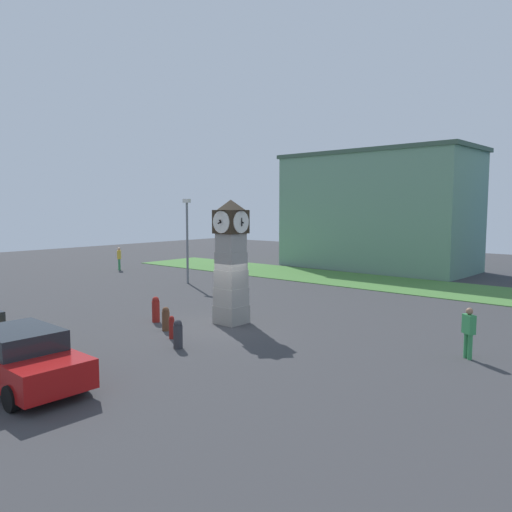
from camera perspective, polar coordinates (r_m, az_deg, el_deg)
The scene contains 12 objects.
ground_plane at distance 20.22m, azimuth -4.22°, elevation -8.12°, with size 81.87×81.87×0.00m, color #38383A.
clock_tower at distance 20.45m, azimuth -2.87°, elevation -0.63°, with size 1.38×1.44×5.10m.
bollard_near_tower at distance 21.35m, azimuth -11.38°, elevation -5.98°, with size 0.32×0.32×1.08m.
bollard_mid_row at distance 19.84m, azimuth -10.27°, elevation -7.06°, with size 0.30×0.30×0.94m.
bollard_far_row at distance 18.63m, azimuth -9.61°, elevation -8.02°, with size 0.20×0.20×0.85m.
bollard_end_row at distance 17.36m, azimuth -8.91°, elevation -8.78°, with size 0.32×0.32×0.99m.
car_by_building at distance 14.87m, azimuth -25.07°, elevation -10.54°, with size 4.26×2.09×1.55m.
pedestrian_near_bench at distance 39.35m, azimuth -15.37°, elevation -0.12°, with size 0.45×0.45×1.74m.
pedestrian_crossing_lot at distance 17.27m, azimuth 23.13°, elevation -7.76°, with size 0.46×0.43×1.64m.
street_lamp_far_side at distance 31.48m, azimuth -7.87°, elevation 2.53°, with size 0.50×0.24×5.30m.
warehouse_blue_far at distance 39.98m, azimuth 13.65°, elevation 5.06°, with size 14.95×7.41×9.01m.
grass_verge_far at distance 31.16m, azimuth 20.43°, elevation -3.55°, with size 49.12×6.10×0.04m, color #477A38.
Camera 1 is at (13.79, -13.98, 4.80)m, focal length 35.00 mm.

